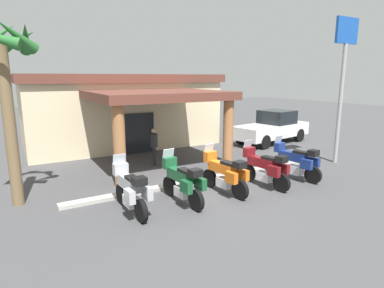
% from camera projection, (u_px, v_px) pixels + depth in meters
% --- Properties ---
extents(ground_plane, '(80.00, 80.00, 0.00)m').
position_uv_depth(ground_plane, '(205.00, 189.00, 11.52)').
color(ground_plane, '#424244').
extents(motel_building, '(10.96, 12.18, 4.08)m').
position_uv_depth(motel_building, '(118.00, 108.00, 19.26)').
color(motel_building, beige).
rests_on(motel_building, ground_plane).
extents(motorcycle_silver, '(0.71, 2.21, 1.61)m').
position_uv_depth(motorcycle_silver, '(131.00, 190.00, 9.36)').
color(motorcycle_silver, black).
rests_on(motorcycle_silver, ground_plane).
extents(motorcycle_green, '(0.73, 2.21, 1.61)m').
position_uv_depth(motorcycle_green, '(182.00, 182.00, 10.10)').
color(motorcycle_green, black).
rests_on(motorcycle_green, ground_plane).
extents(motorcycle_orange, '(0.75, 2.21, 1.61)m').
position_uv_depth(motorcycle_orange, '(225.00, 174.00, 10.97)').
color(motorcycle_orange, black).
rests_on(motorcycle_orange, ground_plane).
extents(motorcycle_maroon, '(0.79, 2.21, 1.61)m').
position_uv_depth(motorcycle_maroon, '(265.00, 168.00, 11.65)').
color(motorcycle_maroon, black).
rests_on(motorcycle_maroon, ground_plane).
extents(motorcycle_blue, '(0.84, 2.20, 1.61)m').
position_uv_depth(motorcycle_blue, '(296.00, 162.00, 12.53)').
color(motorcycle_blue, black).
rests_on(motorcycle_blue, ground_plane).
extents(pedestrian, '(0.32, 0.49, 1.70)m').
position_uv_depth(pedestrian, '(154.00, 144.00, 14.47)').
color(pedestrian, black).
rests_on(pedestrian, ground_plane).
extents(pickup_truck_white, '(5.43, 2.69, 1.95)m').
position_uv_depth(pickup_truck_white, '(273.00, 127.00, 19.48)').
color(pickup_truck_white, black).
rests_on(pickup_truck_white, ground_plane).
extents(palm_tree_roadside, '(2.06, 2.15, 5.65)m').
position_uv_depth(palm_tree_roadside, '(3.00, 68.00, 9.26)').
color(palm_tree_roadside, brown).
rests_on(palm_tree_roadside, ground_plane).
extents(roadside_sign, '(1.40, 0.18, 6.46)m').
position_uv_depth(roadside_sign, '(344.00, 68.00, 14.23)').
color(roadside_sign, '#99999E').
rests_on(roadside_sign, ground_plane).
extents(curb_strip, '(10.36, 0.36, 0.12)m').
position_uv_depth(curb_strip, '(202.00, 180.00, 12.33)').
color(curb_strip, '#ADA89E').
rests_on(curb_strip, ground_plane).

